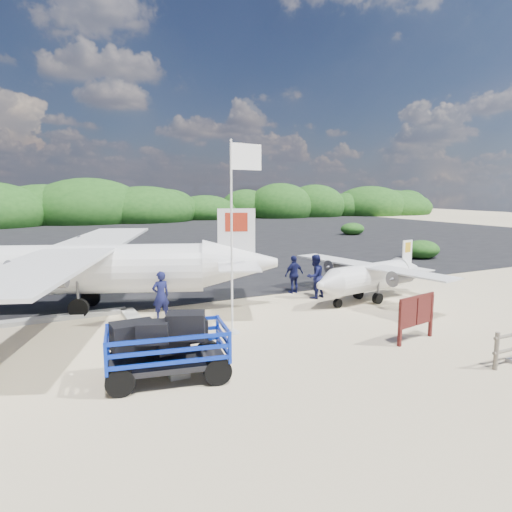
% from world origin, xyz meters
% --- Properties ---
extents(ground, '(160.00, 160.00, 0.00)m').
position_xyz_m(ground, '(0.00, 0.00, 0.00)').
color(ground, beige).
extents(asphalt_apron, '(90.00, 50.00, 0.04)m').
position_xyz_m(asphalt_apron, '(0.00, 30.00, 0.00)').
color(asphalt_apron, '#B2B2B2').
rests_on(asphalt_apron, ground).
extents(vegetation_band, '(124.00, 8.00, 4.40)m').
position_xyz_m(vegetation_band, '(0.00, 55.00, 0.00)').
color(vegetation_band, '#B2B2B2').
rests_on(vegetation_band, ground).
extents(baggage_cart, '(3.40, 2.31, 1.57)m').
position_xyz_m(baggage_cart, '(-4.78, -1.83, 0.00)').
color(baggage_cart, '#0D2EC3').
rests_on(baggage_cart, ground).
extents(flagpole, '(1.32, 0.79, 6.17)m').
position_xyz_m(flagpole, '(-1.88, 0.88, 0.00)').
color(flagpole, white).
rests_on(flagpole, ground).
extents(signboard, '(1.79, 0.48, 1.47)m').
position_xyz_m(signboard, '(2.83, -2.41, 0.00)').
color(signboard, '#531B17').
rests_on(signboard, ground).
extents(crew_a, '(0.70, 0.51, 1.76)m').
position_xyz_m(crew_a, '(-3.57, 3.39, 0.88)').
color(crew_a, '#111441').
rests_on(crew_a, ground).
extents(crew_b, '(1.08, 0.95, 1.89)m').
position_xyz_m(crew_b, '(3.18, 3.68, 0.95)').
color(crew_b, '#111441').
rests_on(crew_b, ground).
extents(crew_c, '(1.05, 0.56, 1.71)m').
position_xyz_m(crew_c, '(2.89, 4.91, 0.86)').
color(crew_c, '#111441').
rests_on(crew_c, ground).
extents(aircraft_large, '(21.37, 21.37, 4.96)m').
position_xyz_m(aircraft_large, '(12.45, 18.76, 0.00)').
color(aircraft_large, '#B2B2B2').
rests_on(aircraft_large, ground).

